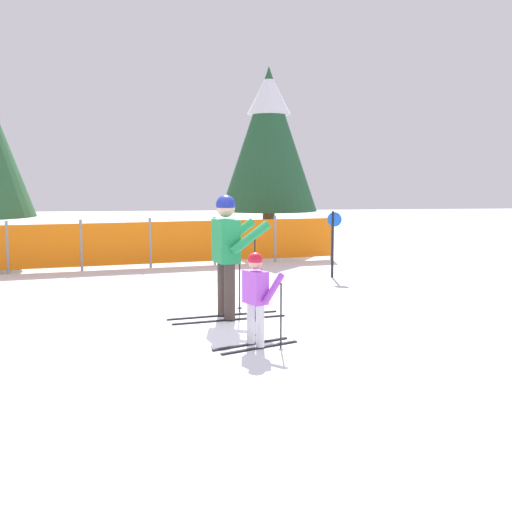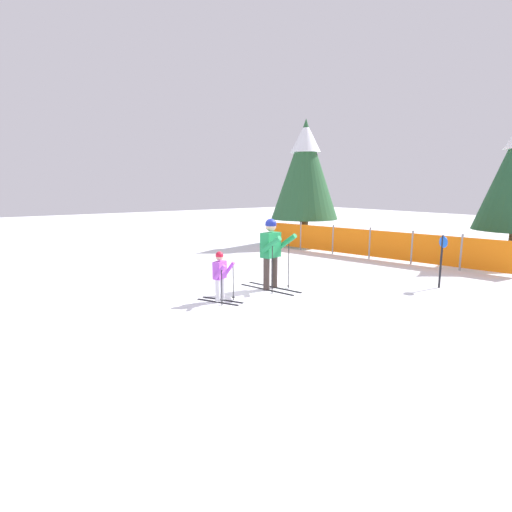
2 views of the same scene
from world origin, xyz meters
name	(u,v)px [view 1 (image 1 of 2)]	position (x,y,z in m)	size (l,w,h in m)	color
ground_plane	(215,323)	(0.00, 0.00, 0.00)	(60.00, 60.00, 0.00)	white
skier_adult	(228,245)	(0.20, 0.29, 1.02)	(1.64, 0.82, 1.70)	black
skier_child	(256,292)	(0.40, -1.25, 0.63)	(1.02, 0.67, 1.09)	black
safety_fence	(150,243)	(-1.05, 5.54, 0.54)	(8.52, 1.84, 1.08)	gray
conifer_far	(269,137)	(2.04, 9.00, 3.03)	(2.64, 2.64, 4.90)	#4C3823
trail_marker	(333,236)	(2.53, 3.69, 0.81)	(0.27, 0.13, 1.30)	black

